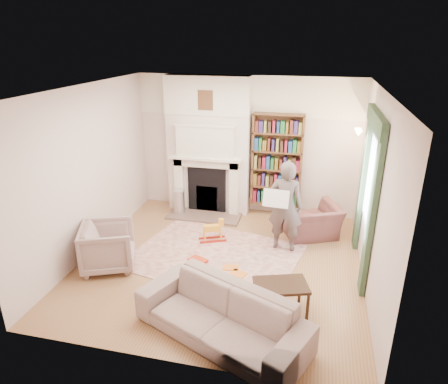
% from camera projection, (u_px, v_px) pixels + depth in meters
% --- Properties ---
extents(floor, '(4.50, 4.50, 0.00)m').
position_uv_depth(floor, '(221.00, 262.00, 6.62)').
color(floor, brown).
rests_on(floor, ground).
extents(ceiling, '(4.50, 4.50, 0.00)m').
position_uv_depth(ceiling, '(220.00, 89.00, 5.60)').
color(ceiling, white).
rests_on(ceiling, wall_back).
extents(wall_back, '(4.50, 0.00, 4.50)m').
position_uv_depth(wall_back, '(246.00, 146.00, 8.15)').
color(wall_back, beige).
rests_on(wall_back, floor).
extents(wall_front, '(4.50, 0.00, 4.50)m').
position_uv_depth(wall_front, '(168.00, 256.00, 4.07)').
color(wall_front, beige).
rests_on(wall_front, floor).
extents(wall_left, '(0.00, 4.50, 4.50)m').
position_uv_depth(wall_left, '(88.00, 172.00, 6.59)').
color(wall_left, beige).
rests_on(wall_left, floor).
extents(wall_right, '(0.00, 4.50, 4.50)m').
position_uv_depth(wall_right, '(375.00, 195.00, 5.63)').
color(wall_right, beige).
rests_on(wall_right, floor).
extents(fireplace, '(1.70, 0.58, 2.80)m').
position_uv_depth(fireplace, '(208.00, 147.00, 8.14)').
color(fireplace, beige).
rests_on(fireplace, floor).
extents(bookcase, '(1.00, 0.24, 1.85)m').
position_uv_depth(bookcase, '(277.00, 160.00, 7.98)').
color(bookcase, brown).
rests_on(bookcase, floor).
extents(window, '(0.02, 0.90, 1.30)m').
position_uv_depth(window, '(371.00, 182.00, 5.98)').
color(window, silver).
rests_on(window, wall_right).
extents(curtain_left, '(0.07, 0.32, 2.40)m').
position_uv_depth(curtain_left, '(371.00, 216.00, 5.45)').
color(curtain_left, '#2B422A').
rests_on(curtain_left, floor).
extents(curtain_right, '(0.07, 0.32, 2.40)m').
position_uv_depth(curtain_right, '(363.00, 182.00, 6.71)').
color(curtain_right, '#2B422A').
rests_on(curtain_right, floor).
extents(pelmet, '(0.09, 1.70, 0.24)m').
position_uv_depth(pelmet, '(377.00, 120.00, 5.65)').
color(pelmet, '#2B422A').
rests_on(pelmet, wall_right).
extents(wall_sconce, '(0.20, 0.24, 0.24)m').
position_uv_depth(wall_sconce, '(355.00, 136.00, 6.86)').
color(wall_sconce, gold).
rests_on(wall_sconce, wall_right).
extents(rug, '(3.06, 2.59, 0.01)m').
position_uv_depth(rug, '(214.00, 256.00, 6.79)').
color(rug, beige).
rests_on(rug, floor).
extents(armchair_reading, '(1.20, 1.14, 0.62)m').
position_uv_depth(armchair_reading, '(311.00, 221.00, 7.38)').
color(armchair_reading, '#472626').
rests_on(armchair_reading, floor).
extents(armchair_left, '(1.05, 1.04, 0.74)m').
position_uv_depth(armchair_left, '(108.00, 246.00, 6.36)').
color(armchair_left, '#ABA28D').
rests_on(armchair_left, floor).
extents(sofa, '(2.35, 1.68, 0.64)m').
position_uv_depth(sofa, '(221.00, 316.00, 4.86)').
color(sofa, '#A29A86').
rests_on(sofa, floor).
extents(man_reading, '(0.61, 0.43, 1.61)m').
position_uv_depth(man_reading, '(285.00, 207.00, 6.75)').
color(man_reading, '#524541').
rests_on(man_reading, floor).
extents(newspaper, '(0.43, 0.15, 0.29)m').
position_uv_depth(newspaper, '(276.00, 198.00, 6.52)').
color(newspaper, white).
rests_on(newspaper, man_reading).
extents(coffee_table, '(0.80, 0.64, 0.45)m').
position_uv_depth(coffee_table, '(280.00, 298.00, 5.34)').
color(coffee_table, black).
rests_on(coffee_table, floor).
extents(paraffin_heater, '(0.31, 0.31, 0.55)m').
position_uv_depth(paraffin_heater, '(179.00, 202.00, 8.28)').
color(paraffin_heater, '#B8BAC0').
rests_on(paraffin_heater, floor).
extents(rocking_horse, '(0.52, 0.38, 0.43)m').
position_uv_depth(rocking_horse, '(212.00, 230.00, 7.22)').
color(rocking_horse, gold).
rests_on(rocking_horse, rug).
extents(board_game, '(0.41, 0.41, 0.03)m').
position_uv_depth(board_game, '(194.00, 270.00, 6.33)').
color(board_game, '#E4ED53').
rests_on(board_game, rug).
extents(game_box_lid, '(0.34, 0.29, 0.05)m').
position_uv_depth(game_box_lid, '(198.00, 260.00, 6.59)').
color(game_box_lid, red).
rests_on(game_box_lid, rug).
extents(comic_annuals, '(0.61, 0.50, 0.02)m').
position_uv_depth(comic_annuals, '(227.00, 273.00, 6.28)').
color(comic_annuals, red).
rests_on(comic_annuals, rug).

